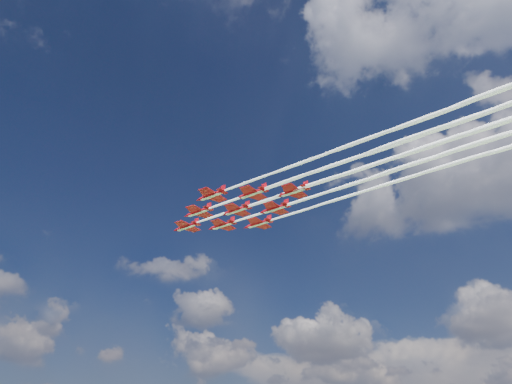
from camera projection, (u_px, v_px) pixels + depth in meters
jet_lead at (364, 168)px, 140.63m from camera, size 142.90×11.92×2.92m
jet_row2_port at (393, 144)px, 130.55m from camera, size 142.90×11.92×2.92m
jet_row2_starb at (410, 165)px, 139.55m from camera, size 142.90×11.92×2.92m
jet_row3_port at (426, 117)px, 120.48m from camera, size 142.90×11.92×2.92m
jet_row3_centre at (443, 142)px, 129.47m from camera, size 142.90×11.92×2.92m
jet_row3_starb at (457, 163)px, 138.47m from camera, size 142.90×11.92×2.92m
jet_row4_port at (480, 114)px, 119.39m from camera, size 142.90×11.92×2.92m
jet_row4_starb at (493, 139)px, 128.39m from camera, size 142.90×11.92×2.92m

